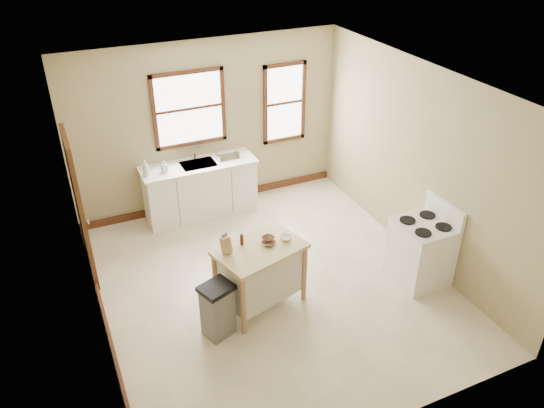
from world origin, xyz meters
The scene contains 23 objects.
floor centered at (0.00, 0.00, 0.00)m, with size 5.00×5.00×0.00m, color beige.
ceiling centered at (0.00, 0.00, 2.80)m, with size 5.00×5.00×0.00m, color white.
wall_back centered at (0.00, 2.50, 1.40)m, with size 4.50×0.04×2.80m, color tan.
wall_left centered at (-2.25, 0.00, 1.40)m, with size 0.04×5.00×2.80m, color tan.
wall_right centered at (2.25, 0.00, 1.40)m, with size 0.04×5.00×2.80m, color tan.
window_main centered at (-0.30, 2.48, 1.75)m, with size 1.17×0.06×1.22m, color #381F0F, non-canonical shape.
window_side centered at (1.35, 2.48, 1.60)m, with size 0.77×0.06×1.37m, color #381F0F, non-canonical shape.
door_left centered at (-2.21, 1.30, 1.05)m, with size 0.06×0.90×2.10m, color #381F0F.
baseboard_back centered at (0.00, 2.47, 0.06)m, with size 4.50×0.04×0.12m, color #381F0F.
baseboard_left centered at (-2.22, 0.00, 0.06)m, with size 0.04×5.00×0.12m, color #381F0F.
sink_counter centered at (-0.30, 2.20, 0.46)m, with size 1.86×0.62×0.92m, color white, non-canonical shape.
faucet centered at (-0.30, 2.38, 1.03)m, with size 0.03×0.03×0.22m, color silver.
soap_bottle_a centered at (-1.15, 2.13, 1.05)m, with size 0.10×0.10×0.26m, color #B2B2B2.
soap_bottle_b centered at (-0.86, 2.14, 1.01)m, with size 0.09×0.09×0.19m, color #B2B2B2.
dish_rack centered at (0.20, 2.21, 0.97)m, with size 0.36×0.27×0.09m, color silver, non-canonical shape.
kitchen_island centered at (-0.29, -0.30, 0.44)m, with size 1.08×0.69×0.89m, color tan, non-canonical shape.
knife_block centered at (-0.70, -0.22, 0.99)m, with size 0.10×0.10×0.20m, color tan, non-canonical shape.
pepper_grinder centered at (-0.47, -0.13, 0.96)m, with size 0.04×0.04×0.15m, color #3C1A10.
bowl_a centered at (-0.17, -0.27, 0.91)m, with size 0.17×0.17×0.04m, color brown.
bowl_b centered at (-0.13, -0.17, 0.91)m, with size 0.15×0.15×0.04m, color brown.
bowl_c centered at (0.08, -0.26, 0.91)m, with size 0.15×0.15×0.05m, color white.
trash_bin centered at (-0.97, -0.59, 0.37)m, with size 0.38×0.32×0.73m, color slate, non-canonical shape.
gas_stove centered at (1.91, -0.70, 0.58)m, with size 0.72×0.72×1.16m, color white, non-canonical shape.
Camera 1 is at (-2.36, -5.23, 4.68)m, focal length 35.00 mm.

